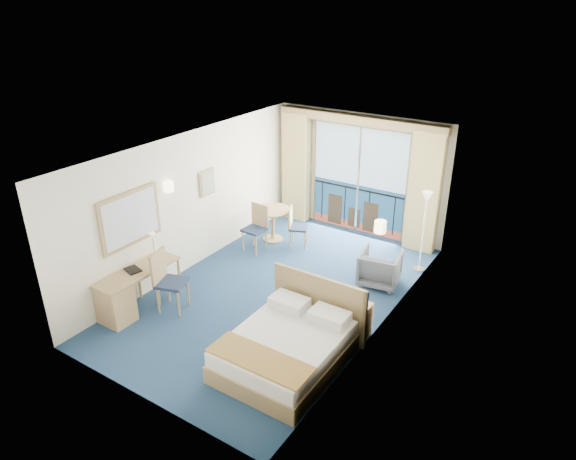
{
  "coord_description": "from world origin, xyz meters",
  "views": [
    {
      "loc": [
        4.54,
        -6.68,
        5.0
      ],
      "look_at": [
        0.09,
        0.2,
        1.19
      ],
      "focal_mm": 32.0,
      "sensor_mm": 36.0,
      "label": 1
    }
  ],
  "objects_px": {
    "floor_lamp": "(425,212)",
    "desk_chair": "(166,278)",
    "armchair": "(380,268)",
    "table_chair_b": "(257,225)",
    "round_table": "(273,217)",
    "table_chair_a": "(295,224)",
    "bed": "(288,347)",
    "nightstand": "(354,320)",
    "desk": "(121,298)"
  },
  "relations": [
    {
      "from": "table_chair_b",
      "to": "desk_chair",
      "type": "bearing_deg",
      "value": -86.08
    },
    {
      "from": "nightstand",
      "to": "armchair",
      "type": "distance_m",
      "value": 1.76
    },
    {
      "from": "desk_chair",
      "to": "table_chair_b",
      "type": "bearing_deg",
      "value": -16.55
    },
    {
      "from": "desk_chair",
      "to": "round_table",
      "type": "relative_size",
      "value": 1.35
    },
    {
      "from": "nightstand",
      "to": "round_table",
      "type": "bearing_deg",
      "value": 144.33
    },
    {
      "from": "armchair",
      "to": "desk",
      "type": "xyz_separation_m",
      "value": [
        -3.16,
        -3.39,
        0.06
      ]
    },
    {
      "from": "bed",
      "to": "nightstand",
      "type": "height_order",
      "value": "bed"
    },
    {
      "from": "floor_lamp",
      "to": "table_chair_a",
      "type": "distance_m",
      "value": 2.77
    },
    {
      "from": "table_chair_a",
      "to": "table_chair_b",
      "type": "distance_m",
      "value": 0.83
    },
    {
      "from": "table_chair_b",
      "to": "desk",
      "type": "bearing_deg",
      "value": -93.91
    },
    {
      "from": "bed",
      "to": "armchair",
      "type": "bearing_deg",
      "value": 85.85
    },
    {
      "from": "desk_chair",
      "to": "table_chair_a",
      "type": "height_order",
      "value": "desk_chair"
    },
    {
      "from": "armchair",
      "to": "table_chair_b",
      "type": "xyz_separation_m",
      "value": [
        -2.78,
        -0.07,
        0.23
      ]
    },
    {
      "from": "nightstand",
      "to": "floor_lamp",
      "type": "bearing_deg",
      "value": 87.35
    },
    {
      "from": "nightstand",
      "to": "desk_chair",
      "type": "height_order",
      "value": "desk_chair"
    },
    {
      "from": "floor_lamp",
      "to": "desk_chair",
      "type": "xyz_separation_m",
      "value": [
        -3.17,
        -3.68,
        -0.63
      ]
    },
    {
      "from": "desk",
      "to": "round_table",
      "type": "xyz_separation_m",
      "value": [
        0.41,
        3.87,
        0.15
      ]
    },
    {
      "from": "floor_lamp",
      "to": "desk",
      "type": "distance_m",
      "value": 5.68
    },
    {
      "from": "nightstand",
      "to": "desk",
      "type": "distance_m",
      "value": 3.86
    },
    {
      "from": "bed",
      "to": "table_chair_a",
      "type": "bearing_deg",
      "value": 120.61
    },
    {
      "from": "armchair",
      "to": "round_table",
      "type": "xyz_separation_m",
      "value": [
        -2.76,
        0.48,
        0.22
      ]
    },
    {
      "from": "armchair",
      "to": "desk_chair",
      "type": "relative_size",
      "value": 0.68
    },
    {
      "from": "bed",
      "to": "floor_lamp",
      "type": "bearing_deg",
      "value": 80.22
    },
    {
      "from": "nightstand",
      "to": "armchair",
      "type": "xyz_separation_m",
      "value": [
        -0.32,
        1.73,
        0.04
      ]
    },
    {
      "from": "armchair",
      "to": "round_table",
      "type": "height_order",
      "value": "round_table"
    },
    {
      "from": "nightstand",
      "to": "floor_lamp",
      "type": "relative_size",
      "value": 0.35
    },
    {
      "from": "bed",
      "to": "table_chair_a",
      "type": "relative_size",
      "value": 2.21
    },
    {
      "from": "table_chair_a",
      "to": "floor_lamp",
      "type": "bearing_deg",
      "value": -104.36
    },
    {
      "from": "desk",
      "to": "desk_chair",
      "type": "height_order",
      "value": "desk_chair"
    },
    {
      "from": "armchair",
      "to": "desk",
      "type": "relative_size",
      "value": 0.48
    },
    {
      "from": "bed",
      "to": "round_table",
      "type": "bearing_deg",
      "value": 127.41
    },
    {
      "from": "bed",
      "to": "desk_chair",
      "type": "relative_size",
      "value": 1.79
    },
    {
      "from": "armchair",
      "to": "desk",
      "type": "bearing_deg",
      "value": 37.47
    },
    {
      "from": "armchair",
      "to": "bed",
      "type": "bearing_deg",
      "value": 76.37
    },
    {
      "from": "nightstand",
      "to": "table_chair_a",
      "type": "relative_size",
      "value": 0.66
    },
    {
      "from": "round_table",
      "to": "bed",
      "type": "bearing_deg",
      "value": -52.59
    },
    {
      "from": "nightstand",
      "to": "table_chair_b",
      "type": "relative_size",
      "value": 0.59
    },
    {
      "from": "floor_lamp",
      "to": "desk_chair",
      "type": "bearing_deg",
      "value": -130.73
    },
    {
      "from": "round_table",
      "to": "table_chair_a",
      "type": "distance_m",
      "value": 0.57
    },
    {
      "from": "bed",
      "to": "floor_lamp",
      "type": "distance_m",
      "value": 3.95
    },
    {
      "from": "armchair",
      "to": "table_chair_a",
      "type": "bearing_deg",
      "value": -22.39
    },
    {
      "from": "round_table",
      "to": "table_chair_a",
      "type": "xyz_separation_m",
      "value": [
        0.57,
        0.02,
        -0.05
      ]
    },
    {
      "from": "table_chair_a",
      "to": "table_chair_b",
      "type": "height_order",
      "value": "table_chair_b"
    },
    {
      "from": "nightstand",
      "to": "table_chair_b",
      "type": "distance_m",
      "value": 3.53
    },
    {
      "from": "armchair",
      "to": "floor_lamp",
      "type": "bearing_deg",
      "value": -125.15
    },
    {
      "from": "nightstand",
      "to": "table_chair_a",
      "type": "distance_m",
      "value": 3.36
    },
    {
      "from": "nightstand",
      "to": "bed",
      "type": "bearing_deg",
      "value": -115.15
    },
    {
      "from": "floor_lamp",
      "to": "table_chair_a",
      "type": "height_order",
      "value": "floor_lamp"
    },
    {
      "from": "nightstand",
      "to": "desk_chair",
      "type": "bearing_deg",
      "value": -161.32
    },
    {
      "from": "armchair",
      "to": "floor_lamp",
      "type": "relative_size",
      "value": 0.45
    }
  ]
}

